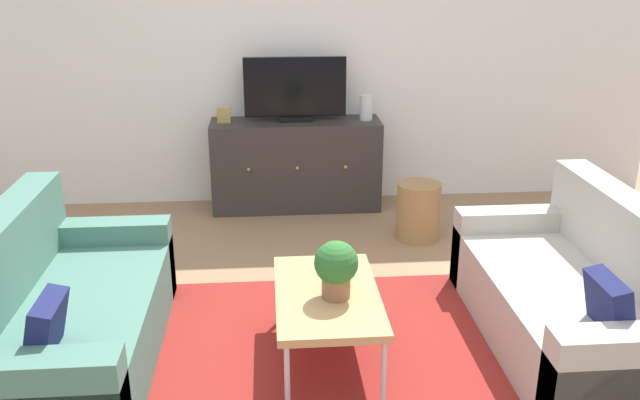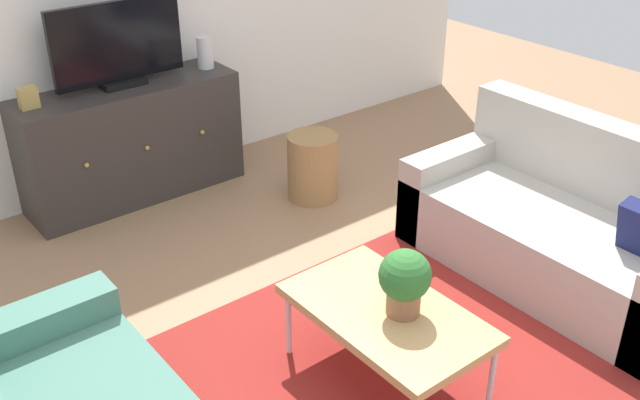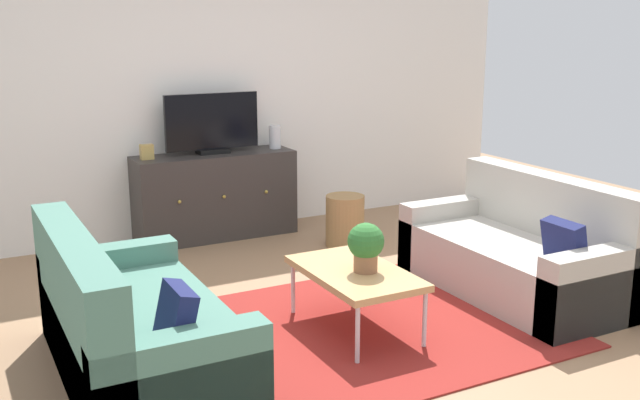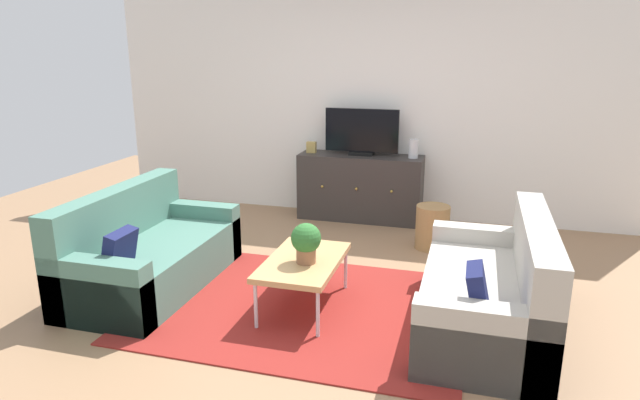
{
  "view_description": "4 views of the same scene",
  "coord_description": "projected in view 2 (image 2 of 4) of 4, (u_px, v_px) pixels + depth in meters",
  "views": [
    {
      "loc": [
        -0.29,
        -3.3,
        2.08
      ],
      "look_at": [
        0.0,
        0.33,
        0.76
      ],
      "focal_mm": 37.57,
      "sensor_mm": 36.0,
      "label": 1
    },
    {
      "loc": [
        -1.86,
        -2.01,
        2.39
      ],
      "look_at": [
        0.0,
        0.33,
        0.76
      ],
      "focal_mm": 41.37,
      "sensor_mm": 36.0,
      "label": 2
    },
    {
      "loc": [
        -2.24,
        -3.91,
        1.93
      ],
      "look_at": [
        0.0,
        0.33,
        0.76
      ],
      "focal_mm": 41.2,
      "sensor_mm": 36.0,
      "label": 3
    },
    {
      "loc": [
        1.21,
        -3.93,
        2.0
      ],
      "look_at": [
        0.0,
        0.33,
        0.76
      ],
      "focal_mm": 30.86,
      "sensor_mm": 36.0,
      "label": 4
    }
  ],
  "objects": [
    {
      "name": "area_rug",
      "position": [
        384.0,
        380.0,
        3.43
      ],
      "size": [
        2.5,
        1.9,
        0.01
      ],
      "primitive_type": "cube",
      "color": "maroon",
      "rests_on": "ground_plane"
    },
    {
      "name": "tv_console",
      "position": [
        132.0,
        142.0,
        4.89
      ],
      "size": [
        1.45,
        0.47,
        0.77
      ],
      "color": "#332D2B",
      "rests_on": "ground_plane"
    },
    {
      "name": "wicker_basket",
      "position": [
        313.0,
        167.0,
        4.93
      ],
      "size": [
        0.34,
        0.34,
        0.45
      ],
      "primitive_type": "cylinder",
      "color": "#9E7547",
      "rests_on": "ground_plane"
    },
    {
      "name": "glass_vase",
      "position": [
        205.0,
        52.0,
        4.98
      ],
      "size": [
        0.11,
        0.11,
        0.21
      ],
      "primitive_type": "cylinder",
      "color": "silver",
      "rests_on": "tv_console"
    },
    {
      "name": "flat_screen_tv",
      "position": [
        118.0,
        45.0,
        4.59
      ],
      "size": [
        0.86,
        0.16,
        0.54
      ],
      "color": "black",
      "rests_on": "tv_console"
    },
    {
      "name": "couch_right_side",
      "position": [
        569.0,
        228.0,
        4.12
      ],
      "size": [
        0.85,
        1.69,
        0.84
      ],
      "color": "#B2ADA3",
      "rests_on": "ground_plane"
    },
    {
      "name": "potted_plant",
      "position": [
        405.0,
        280.0,
        3.15
      ],
      "size": [
        0.23,
        0.23,
        0.31
      ],
      "color": "#936042",
      "rests_on": "coffee_table"
    },
    {
      "name": "coffee_table",
      "position": [
        387.0,
        315.0,
        3.26
      ],
      "size": [
        0.55,
        0.93,
        0.41
      ],
      "color": "tan",
      "rests_on": "ground_plane"
    },
    {
      "name": "ground_plane",
      "position": [
        363.0,
        364.0,
        3.54
      ],
      "size": [
        10.0,
        10.0,
        0.0
      ],
      "primitive_type": "plane",
      "color": "#997251"
    },
    {
      "name": "mantel_clock",
      "position": [
        28.0,
        98.0,
        4.34
      ],
      "size": [
        0.11,
        0.07,
        0.13
      ],
      "primitive_type": "cube",
      "color": "tan",
      "rests_on": "tv_console"
    }
  ]
}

